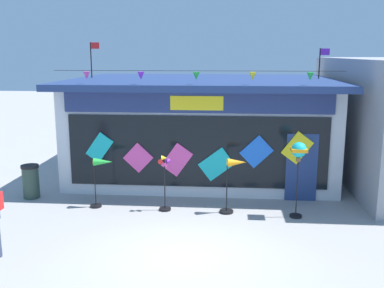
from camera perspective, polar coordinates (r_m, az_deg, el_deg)
ground_plane at (r=9.79m, az=-0.85°, el=-14.18°), size 80.00×80.00×0.00m
kite_shop_building at (r=15.83m, az=1.39°, el=2.41°), size 8.91×6.66×4.65m
wind_spinner_far_left at (r=12.51m, az=-11.65°, el=-3.44°), size 0.69×0.32×1.43m
wind_spinner_left at (r=12.06m, az=-3.57°, el=-4.59°), size 0.33×0.32×1.57m
wind_spinner_center_left at (r=11.87m, az=5.44°, el=-3.92°), size 0.71×0.38×1.53m
wind_spinner_center_right at (r=11.68m, az=13.63°, el=-1.46°), size 0.41×0.41×2.03m
trash_bin at (r=14.06m, az=-20.14°, el=-4.55°), size 0.52×0.52×1.01m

